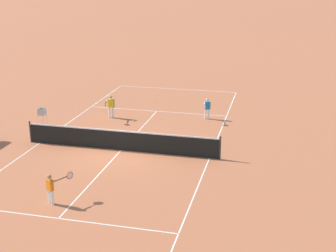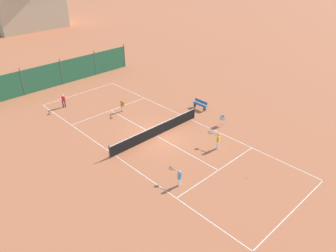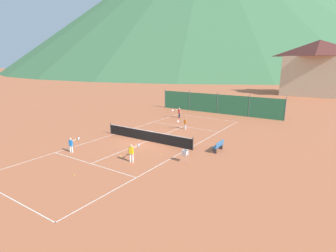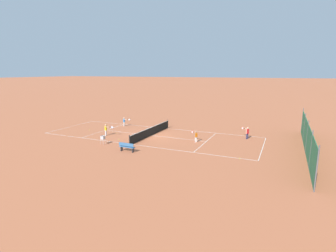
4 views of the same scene
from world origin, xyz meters
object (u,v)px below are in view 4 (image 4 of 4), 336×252
player_near_baseline (247,132)px  courtside_bench (127,147)px  player_far_service (196,136)px  tennis_net (151,131)px  player_near_service (106,129)px  tennis_ball_service_box (239,158)px  ball_hopper (103,138)px  tennis_ball_by_net_left (247,135)px  tennis_ball_by_net_right (89,130)px  tennis_ball_far_corner (116,133)px  player_far_baseline (124,121)px  tennis_ball_alley_left (119,139)px

player_near_baseline → courtside_bench: bearing=-45.1°
player_far_service → tennis_net: bearing=-97.0°
player_far_service → player_near_service: bearing=-81.5°
player_far_service → tennis_ball_service_box: (3.49, 4.95, -0.63)m
ball_hopper → player_near_service: bearing=-147.8°
player_near_baseline → player_near_service: bearing=-71.3°
tennis_net → player_near_service: 5.05m
tennis_ball_by_net_left → player_near_baseline: bearing=7.9°
player_near_service → tennis_ball_by_net_right: 4.06m
tennis_ball_far_corner → player_far_baseline: bearing=-160.5°
player_near_baseline → ball_hopper: bearing=-57.3°
player_far_service → tennis_ball_by_net_right: (0.00, -13.73, -0.63)m
tennis_ball_by_net_left → player_near_service: bearing=-64.7°
tennis_net → player_far_service: (0.67, 5.47, 0.17)m
tennis_ball_by_net_left → tennis_ball_service_box: same height
tennis_ball_far_corner → tennis_ball_service_box: same height
tennis_ball_by_net_left → tennis_net: bearing=-64.7°
tennis_ball_far_corner → tennis_ball_service_box: size_ratio=1.00×
tennis_ball_by_net_left → tennis_ball_service_box: bearing=4.0°
player_far_service → tennis_ball_by_net_left: size_ratio=17.20×
tennis_ball_far_corner → tennis_ball_service_box: (3.41, 14.67, 0.00)m
player_far_service → tennis_ball_by_net_left: (-5.31, 4.33, -0.63)m
tennis_ball_by_net_left → courtside_bench: bearing=-39.1°
courtside_bench → player_near_baseline: bearing=134.9°
player_near_baseline → tennis_ball_alley_left: bearing=-64.7°
player_far_baseline → tennis_ball_service_box: player_far_baseline is taller
tennis_ball_by_net_left → courtside_bench: 14.16m
tennis_net → player_near_service: (2.16, -4.56, 0.25)m
tennis_ball_service_box → courtside_bench: bearing=-77.1°
player_near_baseline → player_far_service: (3.47, -4.59, -0.08)m
player_far_service → tennis_ball_by_net_right: 13.75m
player_far_baseline → tennis_ball_by_net_right: player_far_baseline is taller
tennis_ball_by_net_right → tennis_ball_far_corner: size_ratio=1.00×
player_far_baseline → tennis_ball_by_net_right: (3.76, -2.66, -0.65)m
player_far_service → tennis_ball_by_net_right: player_far_service is taller
tennis_ball_far_corner → courtside_bench: courtside_bench is taller
tennis_ball_by_net_right → tennis_ball_alley_left: (2.37, 5.99, 0.00)m
tennis_ball_service_box → tennis_ball_far_corner: bearing=-103.1°
ball_hopper → tennis_ball_by_net_right: bearing=-129.2°
tennis_ball_far_corner → tennis_ball_alley_left: size_ratio=1.00×
tennis_ball_by_net_left → tennis_ball_far_corner: bearing=-69.0°
tennis_net → tennis_ball_alley_left: bearing=-36.9°
tennis_net → ball_hopper: bearing=-26.0°
tennis_ball_far_corner → tennis_net: bearing=99.9°
player_far_baseline → courtside_bench: 11.45m
player_near_baseline → player_far_baseline: player_near_baseline is taller
player_near_service → courtside_bench: (4.19, 5.44, -0.30)m
tennis_net → courtside_bench: size_ratio=6.12×
player_near_baseline → ball_hopper: size_ratio=1.44×
tennis_ball_by_net_left → courtside_bench: size_ratio=0.04×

